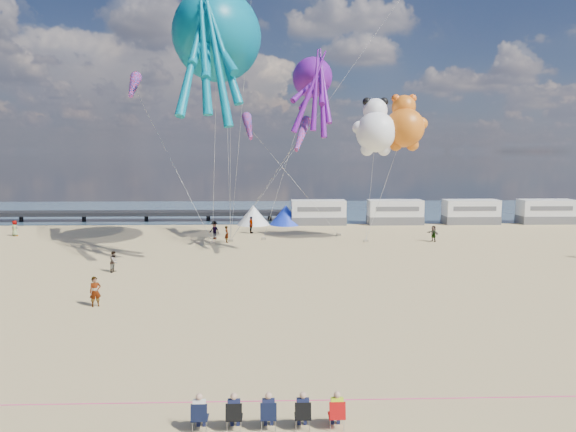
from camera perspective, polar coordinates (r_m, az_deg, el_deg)
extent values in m
plane|color=#D1B578|center=(24.17, -2.44, -14.50)|extent=(120.00, 120.00, 0.00)
plane|color=#334D62|center=(77.97, -2.02, 0.61)|extent=(120.00, 120.00, 0.00)
cube|color=black|center=(72.66, -24.72, 0.25)|extent=(60.00, 3.00, 0.50)
cube|color=silver|center=(63.16, 3.38, 0.41)|extent=(6.60, 2.50, 3.00)
cube|color=silver|center=(64.71, 11.79, 0.43)|extent=(6.60, 2.50, 3.00)
cube|color=silver|center=(67.58, 19.64, 0.45)|extent=(6.60, 2.50, 3.00)
cube|color=silver|center=(71.61, 26.74, 0.45)|extent=(6.60, 2.50, 3.00)
cone|color=white|center=(62.98, -3.89, 0.11)|extent=(4.00, 4.00, 2.40)
cone|color=#1933CC|center=(62.96, -0.25, 0.13)|extent=(4.00, 4.00, 2.40)
cylinder|color=#F2338C|center=(19.60, -2.60, -19.84)|extent=(34.00, 0.03, 0.03)
imported|color=tan|center=(31.96, -20.63, -7.87)|extent=(0.77, 0.68, 1.76)
imported|color=#7F6659|center=(61.66, -28.08, -1.21)|extent=(0.69, 0.55, 1.67)
imported|color=#7F6659|center=(40.43, -18.76, -4.83)|extent=(0.64, 0.85, 1.57)
imported|color=#7F6659|center=(52.98, -8.19, -1.58)|extent=(1.14, 1.09, 1.86)
imported|color=#7F6659|center=(56.42, -4.13, -1.00)|extent=(0.93, 1.31, 1.85)
imported|color=#7F6659|center=(53.11, 15.86, -1.90)|extent=(0.78, 1.01, 1.60)
imported|color=#7F6659|center=(50.92, -6.81, -2.03)|extent=(0.97, 1.61, 1.65)
cube|color=gray|center=(50.35, -8.39, -2.99)|extent=(0.50, 0.35, 0.22)
cube|color=gray|center=(52.34, -2.73, -2.53)|extent=(0.50, 0.35, 0.22)
cube|color=gray|center=(51.47, 8.63, -2.77)|extent=(0.50, 0.35, 0.22)
cube|color=gray|center=(54.95, 5.64, -2.09)|extent=(0.50, 0.35, 0.22)
cube|color=gray|center=(51.60, -6.38, -2.71)|extent=(0.50, 0.35, 0.22)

